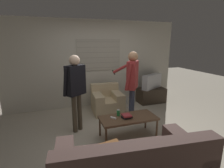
{
  "coord_description": "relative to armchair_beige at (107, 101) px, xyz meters",
  "views": [
    {
      "loc": [
        -1.19,
        -3.09,
        1.92
      ],
      "look_at": [
        0.03,
        0.52,
        1.0
      ],
      "focal_mm": 28.0,
      "sensor_mm": 36.0,
      "label": 1
    }
  ],
  "objects": [
    {
      "name": "ground_plane",
      "position": [
        -0.16,
        -1.38,
        -0.3
      ],
      "size": [
        16.0,
        16.0,
        0.0
      ],
      "primitive_type": "plane",
      "color": "#B2A893"
    },
    {
      "name": "wall_back",
      "position": [
        -0.16,
        0.65,
        0.98
      ],
      "size": [
        5.2,
        0.08,
        2.55
      ],
      "color": "#BCB7A8",
      "rests_on": "ground_plane"
    },
    {
      "name": "armchair_beige",
      "position": [
        0.0,
        0.0,
        0.0
      ],
      "size": [
        0.84,
        0.85,
        0.75
      ],
      "rotation": [
        0.0,
        0.0,
        3.09
      ],
      "color": "#C6B289",
      "rests_on": "ground_plane"
    },
    {
      "name": "coffee_table",
      "position": [
        0.01,
        -1.46,
        0.1
      ],
      "size": [
        1.16,
        0.54,
        0.44
      ],
      "color": "brown",
      "rests_on": "ground_plane"
    },
    {
      "name": "tv_stand",
      "position": [
        1.59,
        0.26,
        -0.07
      ],
      "size": [
        0.86,
        0.48,
        0.47
      ],
      "color": "#33281E",
      "rests_on": "ground_plane"
    },
    {
      "name": "tv",
      "position": [
        1.59,
        0.27,
        0.39
      ],
      "size": [
        0.83,
        0.57,
        0.45
      ],
      "rotation": [
        0.0,
        0.0,
        3.63
      ],
      "color": "#B2B2B7",
      "rests_on": "tv_stand"
    },
    {
      "name": "person_left_standing",
      "position": [
        -0.95,
        -0.86,
        0.76
      ],
      "size": [
        0.51,
        0.83,
        1.67
      ],
      "rotation": [
        0.0,
        0.0,
        0.6
      ],
      "color": "#4C4233",
      "rests_on": "ground_plane"
    },
    {
      "name": "person_right_standing",
      "position": [
        0.37,
        -0.83,
        0.8
      ],
      "size": [
        0.54,
        0.8,
        1.71
      ],
      "rotation": [
        0.0,
        0.0,
        0.94
      ],
      "color": "#33384C",
      "rests_on": "ground_plane"
    },
    {
      "name": "book_stack",
      "position": [
        -0.03,
        -1.49,
        0.17
      ],
      "size": [
        0.22,
        0.18,
        0.07
      ],
      "color": "black",
      "rests_on": "coffee_table"
    },
    {
      "name": "soda_can",
      "position": [
        -0.15,
        -1.33,
        0.2
      ],
      "size": [
        0.07,
        0.07,
        0.13
      ],
      "color": "#238E47",
      "rests_on": "coffee_table"
    },
    {
      "name": "spare_remote",
      "position": [
        -0.3,
        -1.43,
        0.15
      ],
      "size": [
        0.11,
        0.13,
        0.02
      ],
      "rotation": [
        0.0,
        0.0,
        0.63
      ],
      "color": "white",
      "rests_on": "coffee_table"
    },
    {
      "name": "floor_fan",
      "position": [
        0.75,
        0.02,
        -0.14
      ],
      "size": [
        0.28,
        0.2,
        0.35
      ],
      "color": "#A8A8AD",
      "rests_on": "ground_plane"
    }
  ]
}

